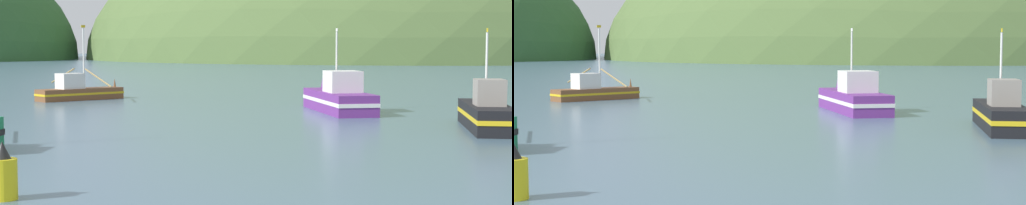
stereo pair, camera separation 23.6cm
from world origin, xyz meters
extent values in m
ellipsoid|color=#516B38|center=(-2.33, 211.09, 0.00)|extent=(165.93, 132.75, 84.73)
cube|color=brown|center=(-13.55, 44.88, 0.45)|extent=(5.42, 6.62, 0.91)
cube|color=gold|center=(-13.55, 44.88, 0.50)|extent=(5.48, 6.68, 0.16)
cone|color=brown|center=(-11.72, 47.45, 1.26)|extent=(0.28, 0.28, 0.70)
cube|color=silver|center=(-14.04, 44.18, 1.51)|extent=(2.28, 2.36, 1.20)
cylinder|color=silver|center=(-13.34, 45.17, 3.28)|extent=(0.12, 0.12, 4.75)
cube|color=gold|center=(-13.34, 45.17, 5.78)|extent=(0.23, 0.31, 0.20)
cylinder|color=#997F4C|center=(-15.82, 46.50, 1.82)|extent=(3.20, 2.32, 1.35)
cylinder|color=#997F4C|center=(-11.27, 43.26, 1.82)|extent=(3.20, 2.32, 1.35)
cube|color=#6B2D84|center=(7.57, 38.77, 0.66)|extent=(5.81, 9.25, 1.33)
cube|color=white|center=(7.57, 38.77, 0.73)|extent=(5.86, 9.34, 0.24)
cone|color=#6B2D84|center=(5.99, 42.57, 1.68)|extent=(0.26, 0.26, 0.70)
cube|color=silver|center=(7.92, 37.92, 2.01)|extent=(2.79, 2.95, 1.37)
cylinder|color=silver|center=(7.36, 39.29, 3.27)|extent=(0.12, 0.12, 3.88)
cube|color=white|center=(7.36, 39.29, 5.33)|extent=(0.17, 0.34, 0.20)
cube|color=black|center=(16.25, 30.26, 0.65)|extent=(2.60, 8.61, 1.30)
cube|color=gold|center=(16.25, 30.26, 0.71)|extent=(2.62, 8.70, 0.23)
cone|color=black|center=(15.98, 34.16, 1.65)|extent=(0.21, 0.21, 0.70)
cube|color=gray|center=(16.31, 29.38, 1.96)|extent=(1.55, 1.99, 1.34)
cylinder|color=silver|center=(16.23, 30.63, 3.15)|extent=(0.12, 0.12, 3.71)
cube|color=gold|center=(16.23, 30.63, 5.13)|extent=(0.06, 0.36, 0.20)
cylinder|color=yellow|center=(1.52, 8.28, 0.59)|extent=(0.82, 0.82, 1.17)
camera|label=1|loc=(13.33, -11.35, 4.45)|focal=54.24mm
camera|label=2|loc=(13.56, -11.29, 4.45)|focal=54.24mm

